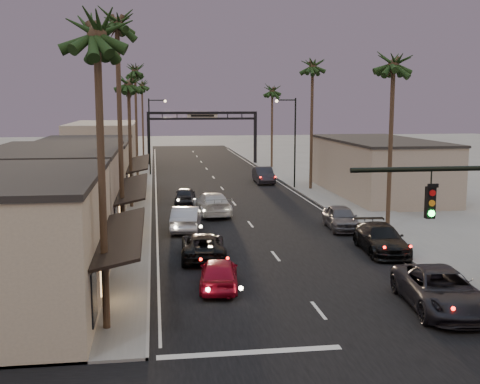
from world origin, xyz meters
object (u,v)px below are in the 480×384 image
object	(u,v)px
palm_lc	(128,78)
oncoming_silver	(186,218)
palm_ra	(394,57)
palm_rb	(313,62)
oncoming_pickup	(203,246)
palm_far	(142,82)
palm_la	(96,22)
palm_ld	(135,67)
arch	(203,124)
palm_lb	(117,16)
curbside_near	(441,290)
palm_rc	(272,87)
streetlight_right	(292,135)
streetlight_left	(152,130)
curbside_black	(381,239)
oncoming_red	(219,273)

from	to	relation	value
palm_lc	oncoming_silver	xyz separation A→B (m)	(3.96, -9.37, -9.64)
palm_ra	palm_rb	size ratio (longest dim) A/B	0.93
oncoming_pickup	palm_far	bearing A→B (deg)	-82.70
palm_la	palm_ld	world-z (taller)	palm_ld
oncoming_silver	arch	bearing A→B (deg)	-88.96
palm_ld	palm_lb	bearing A→B (deg)	-90.00
palm_lc	curbside_near	xyz separation A→B (m)	(13.71, -26.56, -9.62)
palm_rc	palm_far	world-z (taller)	palm_far
palm_rc	oncoming_pickup	size ratio (longest dim) A/B	2.36
curbside_near	arch	bearing A→B (deg)	100.96
streetlight_right	streetlight_left	distance (m)	18.99
palm_lc	curbside_black	bearing A→B (deg)	-48.92
palm_lb	oncoming_silver	bearing A→B (deg)	49.46
palm_ld	oncoming_pickup	bearing A→B (deg)	-82.85
arch	palm_rc	world-z (taller)	palm_rc
streetlight_left	curbside_near	bearing A→B (deg)	-76.09
palm_ld	palm_ra	xyz separation A→B (m)	(17.20, -31.00, -0.97)
palm_rb	curbside_black	bearing A→B (deg)	-95.49
palm_rb	palm_far	size ratio (longest dim) A/B	1.08
palm_lc	palm_la	bearing A→B (deg)	-90.00
palm_ra	palm_rc	distance (m)	40.01
palm_lc	streetlight_right	bearing A→B (deg)	30.11
palm_far	palm_lc	bearing A→B (deg)	-90.41
arch	streetlight_right	xyz separation A→B (m)	(6.92, -25.00, -0.20)
curbside_black	palm_la	bearing A→B (deg)	-142.13
palm_la	palm_rc	size ratio (longest dim) A/B	1.08
palm_lc	palm_far	size ratio (longest dim) A/B	0.92
palm_la	palm_rb	distance (m)	39.01
palm_lb	palm_far	distance (m)	56.03
palm_lc	palm_rc	xyz separation A→B (m)	(17.20, 28.00, 0.00)
palm_lc	palm_rb	bearing A→B (deg)	24.94
palm_lb	curbside_black	world-z (taller)	palm_lb
streetlight_left	palm_la	xyz separation A→B (m)	(-1.68, -49.00, 6.11)
palm_lb	curbside_near	size ratio (longest dim) A/B	2.49
palm_ra	curbside_near	distance (m)	18.34
palm_ld	oncoming_silver	size ratio (longest dim) A/B	2.82
oncoming_silver	curbside_near	bearing A→B (deg)	126.71
palm_ra	oncoming_red	bearing A→B (deg)	-140.00
streetlight_right	curbside_near	world-z (taller)	streetlight_right
palm_rc	palm_la	bearing A→B (deg)	-107.37
palm_rb	palm_rc	size ratio (longest dim) A/B	1.16
palm_far	arch	bearing A→B (deg)	-43.95
palm_ld	palm_rb	size ratio (longest dim) A/B	1.00
oncoming_silver	palm_far	bearing A→B (deg)	-78.78
palm_lc	palm_far	world-z (taller)	palm_far
streetlight_right	palm_lb	xyz separation A→B (m)	(-15.52, -23.00, 8.06)
oncoming_silver	oncoming_pickup	bearing A→B (deg)	101.29
oncoming_red	oncoming_pickup	xyz separation A→B (m)	(-0.29, 5.50, -0.02)
streetlight_left	oncoming_silver	size ratio (longest dim) A/B	1.78
palm_la	palm_lc	xyz separation A→B (m)	(-0.00, 27.00, -0.97)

